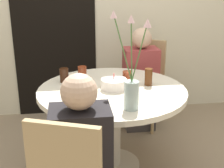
# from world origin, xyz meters

# --- Properties ---
(ground_plane) EXTENTS (16.00, 16.00, 0.00)m
(ground_plane) POSITION_xyz_m (0.00, 0.00, 0.00)
(ground_plane) COLOR #89755B
(doorway_panel) EXTENTS (0.90, 0.01, 2.05)m
(doorway_panel) POSITION_xyz_m (-0.47, 1.19, 1.02)
(doorway_panel) COLOR black
(doorway_panel) RESTS_ON ground_plane
(dining_table) EXTENTS (1.17, 1.17, 0.70)m
(dining_table) POSITION_xyz_m (0.00, 0.00, 0.57)
(dining_table) COLOR beige
(dining_table) RESTS_ON ground_plane
(chair_right_flank) EXTENTS (0.55, 0.55, 0.91)m
(chair_right_flank) POSITION_xyz_m (0.47, 0.81, 0.51)
(chair_right_flank) COLOR tan
(chair_right_flank) RESTS_ON ground_plane
(birthday_cake) EXTENTS (0.20, 0.20, 0.12)m
(birthday_cake) POSITION_xyz_m (0.01, -0.00, 0.74)
(birthday_cake) COLOR white
(birthday_cake) RESTS_ON dining_table
(flower_vase) EXTENTS (0.26, 0.12, 0.65)m
(flower_vase) POSITION_xyz_m (0.07, -0.40, 0.88)
(flower_vase) COLOR #9EB2AD
(flower_vase) RESTS_ON dining_table
(side_plate) EXTENTS (0.17, 0.17, 0.01)m
(side_plate) POSITION_xyz_m (-0.31, -0.16, 0.71)
(side_plate) COLOR silver
(side_plate) RESTS_ON dining_table
(drink_glass_0) EXTENTS (0.07, 0.07, 0.11)m
(drink_glass_0) POSITION_xyz_m (-0.22, 0.27, 0.76)
(drink_glass_0) COLOR maroon
(drink_glass_0) RESTS_ON dining_table
(drink_glass_1) EXTENTS (0.08, 0.08, 0.10)m
(drink_glass_1) POSITION_xyz_m (0.14, 0.11, 0.76)
(drink_glass_1) COLOR maroon
(drink_glass_1) RESTS_ON dining_table
(drink_glass_2) EXTENTS (0.06, 0.06, 0.14)m
(drink_glass_2) POSITION_xyz_m (0.30, 0.05, 0.77)
(drink_glass_2) COLOR #51280F
(drink_glass_2) RESTS_ON dining_table
(drink_glass_3) EXTENTS (0.07, 0.07, 0.12)m
(drink_glass_3) POSITION_xyz_m (-0.37, 0.22, 0.76)
(drink_glass_3) COLOR #33190C
(drink_glass_3) RESTS_ON dining_table
(person_boy) EXTENTS (0.34, 0.24, 1.07)m
(person_boy) POSITION_xyz_m (0.39, 0.67, 0.50)
(person_boy) COLOR #383333
(person_boy) RESTS_ON ground_plane
(person_guest) EXTENTS (0.34, 0.24, 1.07)m
(person_guest) POSITION_xyz_m (-0.28, -0.73, 0.50)
(person_guest) COLOR #383333
(person_guest) RESTS_ON ground_plane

